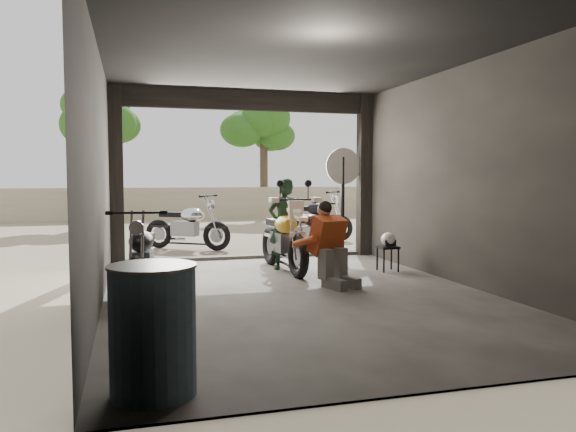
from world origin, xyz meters
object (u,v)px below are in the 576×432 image
outside_bike_b (309,227)px  sign_post (343,184)px  main_bike (283,234)px  rider (284,224)px  oil_drum (153,332)px  outside_bike_c (313,215)px  outside_bike_a (187,222)px  mechanic (333,246)px  stool (388,250)px  left_bike (142,251)px  helmet (388,239)px

outside_bike_b → sign_post: bearing=174.9°
main_bike → sign_post: bearing=38.7°
rider → oil_drum: (-2.35, -5.08, -0.30)m
main_bike → outside_bike_c: (1.98, 4.43, -0.02)m
outside_bike_a → mechanic: 5.08m
outside_bike_a → stool: bearing=-108.5°
left_bike → outside_bike_b: left_bike is taller
mechanic → helmet: bearing=17.4°
outside_bike_c → stool: size_ratio=4.17×
outside_bike_b → mechanic: mechanic is taller
outside_bike_b → oil_drum: bearing=129.0°
outside_bike_b → sign_post: sign_post is taller
stool → left_bike: bearing=-170.1°
outside_bike_a → sign_post: sign_post is taller
mechanic → sign_post: sign_post is taller
oil_drum → outside_bike_c: bearing=65.4°
sign_post → outside_bike_b: bearing=124.9°
outside_bike_a → rider: rider is taller
stool → sign_post: size_ratio=0.20×
outside_bike_b → helmet: outside_bike_b is taller
rider → stool: rider is taller
main_bike → sign_post: size_ratio=0.89×
stool → mechanic: bearing=-143.9°
outside_bike_b → outside_bike_c: 2.08m
main_bike → sign_post: 2.33m
outside_bike_b → helmet: bearing=162.6°
outside_bike_c → left_bike: bearing=-175.3°
left_bike → helmet: size_ratio=6.77×
left_bike → helmet: left_bike is taller
rider → mechanic: 1.67m
outside_bike_a → rider: 3.45m
outside_bike_c → stool: (-0.31, -4.93, -0.25)m
main_bike → outside_bike_a: size_ratio=1.07×
left_bike → stool: left_bike is taller
main_bike → outside_bike_c: size_ratio=1.05×
helmet → oil_drum: size_ratio=0.27×
main_bike → mechanic: main_bike is taller
left_bike → outside_bike_b: size_ratio=1.12×
sign_post → stool: bearing=-74.1°
outside_bike_c → rider: (-1.93, -4.27, 0.16)m
helmet → main_bike: bearing=159.8°
stool → helmet: bearing=-98.2°
outside_bike_a → mechanic: outside_bike_a is taller
helmet → outside_bike_b: bearing=95.0°
stool → oil_drum: oil_drum is taller
outside_bike_c → sign_post: sign_post is taller
outside_bike_a → rider: bearing=-123.4°
mechanic → stool: mechanic is taller
outside_bike_b → outside_bike_c: size_ratio=0.83×
stool → rider: bearing=157.8°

